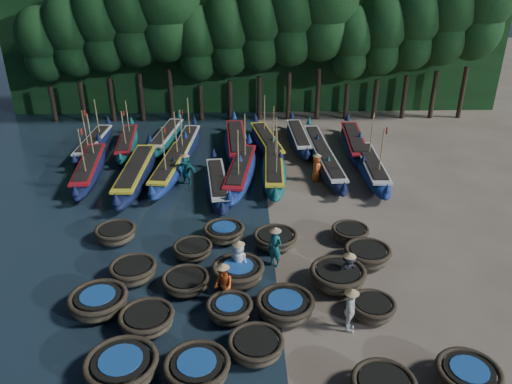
{
  "coord_description": "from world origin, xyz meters",
  "views": [
    {
      "loc": [
        -1.36,
        -18.4,
        12.24
      ],
      "look_at": [
        -0.66,
        4.04,
        1.3
      ],
      "focal_mm": 35.0,
      "sensor_mm": 36.0,
      "label": 1
    }
  ],
  "objects_px": {
    "coracle_22": "(224,232)",
    "coracle_23": "(275,239)",
    "coracle_7": "(256,346)",
    "coracle_15": "(133,271)",
    "coracle_19": "(367,255)",
    "long_boat_8": "(371,168)",
    "long_boat_16": "(317,146)",
    "long_boat_10": "(127,143)",
    "coracle_12": "(230,309)",
    "long_boat_11": "(167,137)",
    "fisherman_1": "(275,246)",
    "fisherman_3": "(348,270)",
    "long_boat_9": "(94,144)",
    "fisherman_2": "(223,284)",
    "coracle_20": "(116,234)",
    "long_boat_13": "(237,143)",
    "coracle_11": "(147,320)",
    "fisherman_4": "(350,310)",
    "fisherman_5": "(186,169)",
    "coracle_10": "(99,302)",
    "long_boat_1": "(89,169)",
    "long_boat_3": "(171,168)",
    "coracle_14": "(372,308)",
    "long_boat_15": "(298,138)",
    "coracle_6": "(197,369)",
    "long_boat_2": "(136,174)",
    "coracle_9": "(468,376)",
    "long_boat_14": "(267,142)",
    "coracle_18": "(338,277)",
    "coracle_24": "(350,233)",
    "long_boat_5": "(241,172)",
    "fisherman_0": "(239,259)",
    "fisherman_6": "(316,167)",
    "long_boat_7": "(329,167)",
    "long_boat_4": "(218,184)",
    "long_boat_12": "(185,146)"
  },
  "relations": [
    {
      "from": "coracle_22",
      "to": "coracle_23",
      "type": "distance_m",
      "value": 2.44
    },
    {
      "from": "coracle_7",
      "to": "coracle_15",
      "type": "xyz_separation_m",
      "value": [
        -4.87,
        4.39,
        0.05
      ]
    },
    {
      "from": "coracle_19",
      "to": "long_boat_8",
      "type": "bearing_deg",
      "value": 75.57
    },
    {
      "from": "long_boat_16",
      "to": "long_boat_10",
      "type": "bearing_deg",
      "value": 174.35
    },
    {
      "from": "coracle_12",
      "to": "long_boat_11",
      "type": "relative_size",
      "value": 0.23
    },
    {
      "from": "fisherman_1",
      "to": "fisherman_3",
      "type": "relative_size",
      "value": 1.17
    },
    {
      "from": "long_boat_9",
      "to": "fisherman_2",
      "type": "height_order",
      "value": "long_boat_9"
    },
    {
      "from": "coracle_20",
      "to": "long_boat_13",
      "type": "height_order",
      "value": "long_boat_13"
    },
    {
      "from": "coracle_11",
      "to": "coracle_15",
      "type": "xyz_separation_m",
      "value": [
        -1.04,
        3.0,
        0.02
      ]
    },
    {
      "from": "fisherman_2",
      "to": "fisherman_4",
      "type": "xyz_separation_m",
      "value": [
        4.48,
        -1.62,
        -0.01
      ]
    },
    {
      "from": "coracle_19",
      "to": "fisherman_2",
      "type": "distance_m",
      "value": 6.62
    },
    {
      "from": "fisherman_5",
      "to": "coracle_10",
      "type": "bearing_deg",
      "value": -69.11
    },
    {
      "from": "long_boat_1",
      "to": "long_boat_3",
      "type": "bearing_deg",
      "value": -5.75
    },
    {
      "from": "coracle_14",
      "to": "long_boat_15",
      "type": "distance_m",
      "value": 18.01
    },
    {
      "from": "coracle_15",
      "to": "long_boat_1",
      "type": "bearing_deg",
      "value": 113.63
    },
    {
      "from": "coracle_6",
      "to": "long_boat_9",
      "type": "relative_size",
      "value": 0.32
    },
    {
      "from": "coracle_15",
      "to": "long_boat_2",
      "type": "relative_size",
      "value": 0.21
    },
    {
      "from": "coracle_7",
      "to": "long_boat_13",
      "type": "height_order",
      "value": "long_boat_13"
    },
    {
      "from": "coracle_9",
      "to": "long_boat_14",
      "type": "xyz_separation_m",
      "value": [
        -5.16,
        20.61,
        0.11
      ]
    },
    {
      "from": "long_boat_16",
      "to": "coracle_14",
      "type": "bearing_deg",
      "value": -92.56
    },
    {
      "from": "coracle_18",
      "to": "long_boat_16",
      "type": "height_order",
      "value": "long_boat_16"
    },
    {
      "from": "coracle_7",
      "to": "long_boat_13",
      "type": "relative_size",
      "value": 0.21
    },
    {
      "from": "coracle_7",
      "to": "coracle_18",
      "type": "relative_size",
      "value": 0.73
    },
    {
      "from": "coracle_24",
      "to": "long_boat_11",
      "type": "height_order",
      "value": "long_boat_11"
    },
    {
      "from": "long_boat_5",
      "to": "fisherman_1",
      "type": "distance_m",
      "value": 8.86
    },
    {
      "from": "fisherman_0",
      "to": "fisherman_6",
      "type": "height_order",
      "value": "fisherman_0"
    },
    {
      "from": "coracle_10",
      "to": "coracle_15",
      "type": "distance_m",
      "value": 2.18
    },
    {
      "from": "coracle_20",
      "to": "long_boat_14",
      "type": "distance_m",
      "value": 13.88
    },
    {
      "from": "long_boat_10",
      "to": "fisherman_3",
      "type": "distance_m",
      "value": 19.58
    },
    {
      "from": "long_boat_5",
      "to": "long_boat_11",
      "type": "bearing_deg",
      "value": 136.95
    },
    {
      "from": "coracle_20",
      "to": "long_boat_16",
      "type": "bearing_deg",
      "value": 44.94
    },
    {
      "from": "long_boat_7",
      "to": "fisherman_5",
      "type": "height_order",
      "value": "fisherman_5"
    },
    {
      "from": "coracle_7",
      "to": "long_boat_11",
      "type": "bearing_deg",
      "value": 105.36
    },
    {
      "from": "long_boat_3",
      "to": "long_boat_10",
      "type": "xyz_separation_m",
      "value": [
        -3.52,
        4.5,
        -0.08
      ]
    },
    {
      "from": "long_boat_4",
      "to": "long_boat_3",
      "type": "bearing_deg",
      "value": 136.69
    },
    {
      "from": "coracle_15",
      "to": "fisherman_3",
      "type": "bearing_deg",
      "value": -4.59
    },
    {
      "from": "coracle_14",
      "to": "long_boat_8",
      "type": "xyz_separation_m",
      "value": [
        2.96,
        12.59,
        0.19
      ]
    },
    {
      "from": "long_boat_2",
      "to": "long_boat_14",
      "type": "xyz_separation_m",
      "value": [
        7.81,
        5.18,
        -0.07
      ]
    },
    {
      "from": "long_boat_8",
      "to": "long_boat_9",
      "type": "relative_size",
      "value": 1.09
    },
    {
      "from": "coracle_9",
      "to": "coracle_7",
      "type": "bearing_deg",
      "value": 166.37
    },
    {
      "from": "long_boat_3",
      "to": "long_boat_11",
      "type": "distance_m",
      "value": 5.66
    },
    {
      "from": "fisherman_4",
      "to": "fisherman_6",
      "type": "xyz_separation_m",
      "value": [
        0.62,
        12.78,
        -0.03
      ]
    },
    {
      "from": "long_boat_10",
      "to": "long_boat_7",
      "type": "bearing_deg",
      "value": -25.04
    },
    {
      "from": "coracle_12",
      "to": "long_boat_14",
      "type": "relative_size",
      "value": 0.22
    },
    {
      "from": "coracle_19",
      "to": "coracle_7",
      "type": "bearing_deg",
      "value": -133.32
    },
    {
      "from": "long_boat_12",
      "to": "fisherman_1",
      "type": "distance_m",
      "value": 14.12
    },
    {
      "from": "coracle_15",
      "to": "long_boat_1",
      "type": "height_order",
      "value": "long_boat_1"
    },
    {
      "from": "long_boat_7",
      "to": "long_boat_15",
      "type": "distance_m",
      "value": 5.31
    },
    {
      "from": "coracle_7",
      "to": "coracle_11",
      "type": "distance_m",
      "value": 4.07
    },
    {
      "from": "coracle_10",
      "to": "long_boat_2",
      "type": "distance_m",
      "value": 11.48
    }
  ]
}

